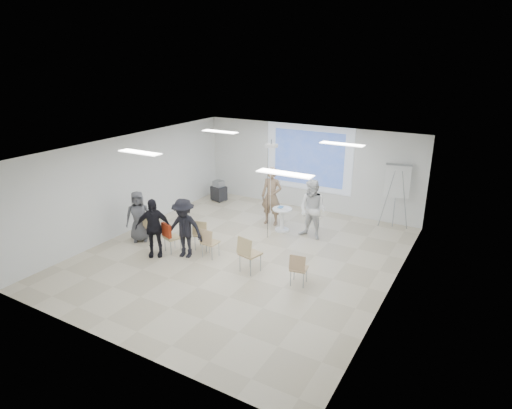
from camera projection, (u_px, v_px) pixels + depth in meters
The scene contains 30 objects.
floor at pixel (242, 257), 11.87m from camera, with size 8.00×9.00×0.10m, color beige.
ceiling at pixel (240, 147), 10.84m from camera, with size 8.00×9.00×0.10m, color white.
wall_back at pixel (309, 167), 15.08m from camera, with size 8.00×0.10×3.00m, color silver.
wall_left at pixel (130, 183), 13.26m from camera, with size 0.10×9.00×3.00m, color silver.
wall_right at pixel (397, 234), 9.45m from camera, with size 0.10×9.00×3.00m, color silver.
projection_halo at pixel (309, 158), 14.91m from camera, with size 3.20×0.01×2.30m, color silver.
projection_image at pixel (308, 158), 14.90m from camera, with size 2.60×0.01×1.90m, color #3658B8.
pedestal_table at pixel (282, 218), 13.38m from camera, with size 0.68×0.68×0.76m.
player_left at pixel (272, 193), 13.72m from camera, with size 0.78×0.53×2.15m, color #92745A.
player_right at pixel (313, 207), 12.65m from camera, with size 0.97×0.77×2.01m, color white.
controller_left at pixel (280, 181), 13.73m from camera, with size 0.04×0.12×0.04m, color silver.
controller_right at pixel (311, 192), 12.82m from camera, with size 0.04×0.12×0.04m, color white.
chair_far_left at pixel (148, 224), 12.66m from camera, with size 0.54×0.56×0.88m.
chair_left_mid at pixel (170, 236), 11.89m from camera, with size 0.50×0.52×0.84m.
chair_left_inner at pixel (202, 232), 12.00m from camera, with size 0.51×0.54×0.91m.
chair_center at pixel (209, 241), 11.55m from camera, with size 0.41×0.44×0.85m.
chair_right_inner at pixel (248, 252), 10.73m from camera, with size 0.56×0.59×0.99m.
chair_right_far at pixel (298, 267), 10.15m from camera, with size 0.45×0.48×0.83m.
red_jacket at pixel (166, 230), 11.68m from camera, with size 0.39×0.09×0.37m, color #AD2F15.
laptop at pixel (203, 233), 12.11m from camera, with size 0.33×0.24×0.03m, color black.
audience_left at pixel (153, 224), 11.55m from camera, with size 1.10×0.66×1.89m, color black.
audience_mid at pixel (184, 224), 11.49m from camera, with size 1.22×0.67×1.89m, color black.
audience_outer at pixel (138, 213), 12.54m from camera, with size 0.83×0.55×1.71m, color #525256.
flipchart_easel at pixel (397, 181), 13.26m from camera, with size 0.89×0.69×2.10m.
av_cart at pixel (219, 191), 16.20m from camera, with size 0.61×0.53×0.78m.
ceiling_projector at pixel (271, 150), 12.14m from camera, with size 0.30×0.25×3.00m.
fluor_panel_nw at pixel (220, 132), 13.45m from camera, with size 1.20×0.30×0.02m, color white.
fluor_panel_ne at pixel (342, 144), 11.57m from camera, with size 1.20×0.30×0.02m, color white.
fluor_panel_sw at pixel (140, 152), 10.58m from camera, with size 1.20×0.30×0.02m, color white.
fluor_panel_se at pixel (285, 173), 8.70m from camera, with size 1.20×0.30×0.02m, color white.
Camera 1 is at (5.68, -9.10, 5.25)m, focal length 30.00 mm.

